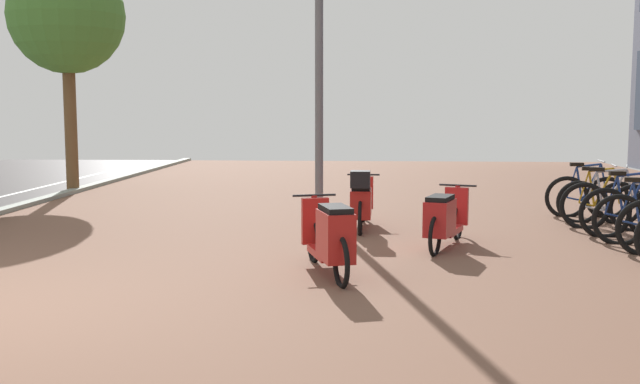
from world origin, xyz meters
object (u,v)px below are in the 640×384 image
(scooter_near, at_px, (444,219))
(lamp_post, at_px, (319,26))
(bicycle_rack_07, at_px, (587,196))
(bicycle_rack_05, at_px, (609,206))
(street_tree, at_px, (67,17))
(bicycle_rack_06, at_px, (599,202))
(scooter_mid, at_px, (361,201))
(bicycle_rack_04, at_px, (629,212))
(scooter_far, at_px, (330,238))

(scooter_near, xyz_separation_m, lamp_post, (-1.83, 2.99, 2.81))
(bicycle_rack_07, bearing_deg, bicycle_rack_05, -92.21)
(street_tree, bearing_deg, bicycle_rack_06, -21.00)
(scooter_near, relative_size, scooter_mid, 0.94)
(bicycle_rack_04, height_order, scooter_far, bicycle_rack_04)
(bicycle_rack_04, relative_size, scooter_near, 0.82)
(scooter_mid, xyz_separation_m, lamp_post, (-0.74, 1.55, 2.77))
(lamp_post, bearing_deg, street_tree, 149.94)
(scooter_near, distance_m, lamp_post, 4.50)
(bicycle_rack_07, distance_m, lamp_post, 5.35)
(bicycle_rack_05, height_order, bicycle_rack_06, bicycle_rack_05)
(bicycle_rack_06, height_order, bicycle_rack_07, bicycle_rack_07)
(scooter_far, xyz_separation_m, lamp_post, (-0.43, 4.70, 2.78))
(bicycle_rack_06, distance_m, lamp_post, 5.39)
(bicycle_rack_05, relative_size, lamp_post, 0.24)
(bicycle_rack_07, xyz_separation_m, scooter_far, (-4.09, -4.73, 0.08))
(scooter_near, height_order, street_tree, street_tree)
(scooter_mid, bearing_deg, street_tree, 142.99)
(bicycle_rack_04, height_order, bicycle_rack_05, bicycle_rack_04)
(scooter_near, xyz_separation_m, street_tree, (-7.52, 6.28, 3.39))
(scooter_far, height_order, street_tree, street_tree)
(scooter_far, bearing_deg, bicycle_rack_05, 40.15)
(bicycle_rack_05, relative_size, street_tree, 0.27)
(scooter_mid, bearing_deg, bicycle_rack_07, 22.76)
(street_tree, bearing_deg, lamp_post, -30.06)
(bicycle_rack_04, distance_m, scooter_far, 4.94)
(bicycle_rack_06, relative_size, lamp_post, 0.23)
(scooter_near, relative_size, lamp_post, 0.30)
(bicycle_rack_06, bearing_deg, lamp_post, 172.09)
(bicycle_rack_07, bearing_deg, street_tree, 162.31)
(bicycle_rack_04, distance_m, scooter_near, 2.90)
(bicycle_rack_05, relative_size, bicycle_rack_06, 1.05)
(bicycle_rack_05, distance_m, scooter_mid, 3.74)
(bicycle_rack_05, xyz_separation_m, street_tree, (-10.16, 4.58, 3.43))
(scooter_mid, bearing_deg, scooter_far, -95.61)
(bicycle_rack_04, relative_size, scooter_far, 0.78)
(bicycle_rack_07, xyz_separation_m, street_tree, (-10.21, 3.26, 3.44))
(bicycle_rack_04, bearing_deg, bicycle_rack_05, 95.72)
(bicycle_rack_06, xyz_separation_m, scooter_near, (-2.70, -2.36, 0.05))
(scooter_near, bearing_deg, street_tree, 140.11)
(bicycle_rack_07, relative_size, scooter_mid, 0.76)
(street_tree, bearing_deg, scooter_near, -39.89)
(bicycle_rack_06, height_order, street_tree, street_tree)
(bicycle_rack_04, distance_m, lamp_post, 5.71)
(bicycle_rack_05, xyz_separation_m, scooter_mid, (-3.73, -0.26, 0.08))
(street_tree, bearing_deg, bicycle_rack_04, -27.16)
(scooter_far, bearing_deg, bicycle_rack_04, 33.77)
(bicycle_rack_07, bearing_deg, scooter_near, -131.67)
(bicycle_rack_05, distance_m, lamp_post, 5.46)
(bicycle_rack_05, bearing_deg, scooter_mid, -175.98)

